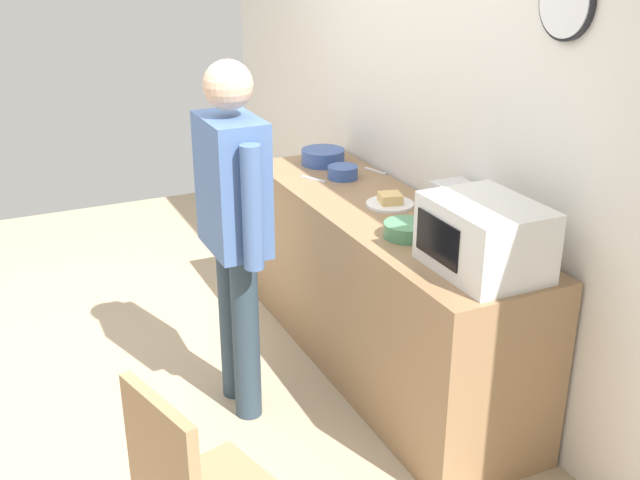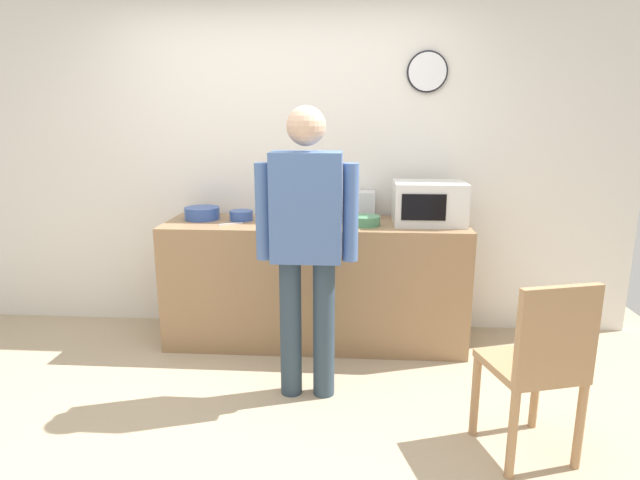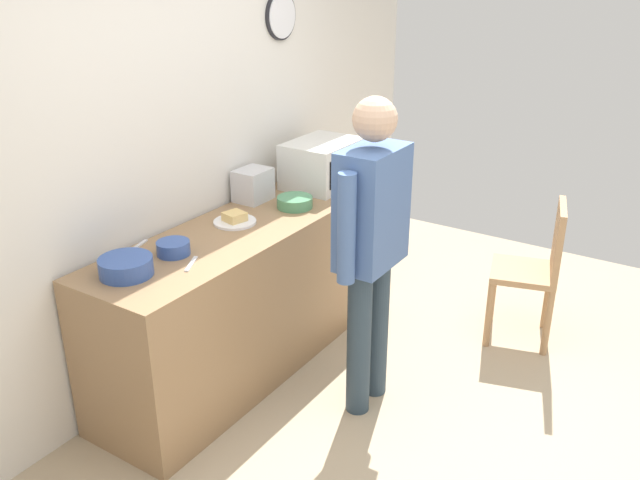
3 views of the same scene
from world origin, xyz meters
The scene contains 12 objects.
ground_plane centered at (0.00, 0.00, 0.00)m, with size 6.00×6.00×0.00m, color tan.
back_wall centered at (0.00, 1.60, 1.30)m, with size 5.40×0.13×2.60m.
kitchen_counter centered at (0.27, 1.22, 0.46)m, with size 2.18×0.62×0.92m, color #93704C.
microwave centered at (1.08, 1.23, 1.07)m, with size 0.50×0.39×0.30m.
sandwich_plate centered at (0.23, 1.28, 0.94)m, with size 0.25×0.25×0.07m.
salad_bowl centered at (-0.28, 1.27, 0.95)m, with size 0.17×0.17×0.07m, color #33519E.
cereal_bowl centered at (-0.58, 1.28, 0.96)m, with size 0.26×0.26×0.09m, color #33519E.
mixing_bowl centered at (0.63, 1.14, 0.95)m, with size 0.22×0.22×0.07m, color #4C8E60.
toaster centered at (0.60, 1.44, 1.02)m, with size 0.22×0.18×0.20m, color silver.
fork_utensil centered at (-0.31, 1.49, 0.92)m, with size 0.17×0.02×0.01m, color silver.
spoon_utensil centered at (-0.33, 1.10, 0.92)m, with size 0.17×0.02×0.01m, color silver.
person_standing centered at (0.29, 0.42, 1.01)m, with size 0.59×0.24×1.73m.
Camera 1 is at (3.47, -0.63, 2.27)m, focal length 43.58 mm.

